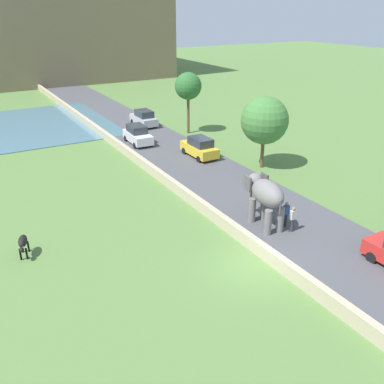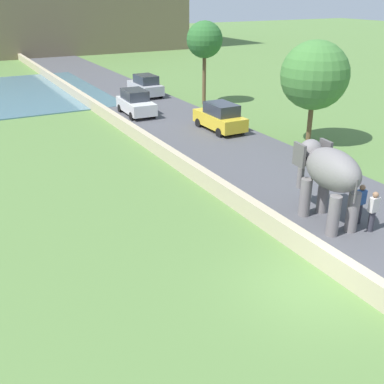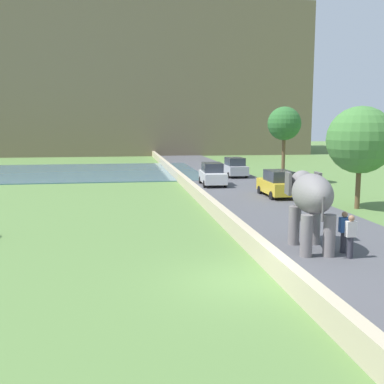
# 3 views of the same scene
# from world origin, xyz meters

# --- Properties ---
(ground_plane) EXTENTS (220.00, 220.00, 0.00)m
(ground_plane) POSITION_xyz_m (0.00, 0.00, 0.00)
(ground_plane) COLOR #567A3D
(road_surface) EXTENTS (7.00, 120.00, 0.06)m
(road_surface) POSITION_xyz_m (5.00, 20.00, 0.03)
(road_surface) COLOR #4C4C51
(road_surface) RESTS_ON ground
(barrier_wall) EXTENTS (0.40, 110.00, 0.77)m
(barrier_wall) POSITION_xyz_m (1.20, 18.00, 0.38)
(barrier_wall) COLOR tan
(barrier_wall) RESTS_ON ground
(lake) EXTENTS (36.00, 18.00, 0.08)m
(lake) POSITION_xyz_m (-14.00, 34.27, 0.04)
(lake) COLOR slate
(lake) RESTS_ON ground
(hill_distant) EXTENTS (64.00, 28.00, 23.26)m
(hill_distant) POSITION_xyz_m (-6.00, 70.56, 11.63)
(hill_distant) COLOR #75664C
(hill_distant) RESTS_ON ground
(elephant) EXTENTS (1.69, 3.54, 2.99)m
(elephant) POSITION_xyz_m (3.45, 3.17, 2.04)
(elephant) COLOR slate
(elephant) RESTS_ON ground
(person_beside_elephant) EXTENTS (0.36, 0.22, 1.63)m
(person_beside_elephant) POSITION_xyz_m (4.48, 2.38, 0.87)
(person_beside_elephant) COLOR #33333D
(person_beside_elephant) RESTS_ON ground
(person_trailing) EXTENTS (0.36, 0.22, 1.63)m
(person_trailing) POSITION_xyz_m (4.39, 1.67, 0.87)
(person_trailing) COLOR #33333D
(person_trailing) RESTS_ON ground
(car_yellow) EXTENTS (1.80, 4.00, 1.80)m
(car_yellow) POSITION_xyz_m (6.58, 15.89, 0.90)
(car_yellow) COLOR gold
(car_yellow) RESTS_ON ground
(car_silver) EXTENTS (1.82, 4.01, 1.80)m
(car_silver) POSITION_xyz_m (6.58, 27.86, 0.90)
(car_silver) COLOR #B7B7BC
(car_silver) RESTS_ON ground
(car_white) EXTENTS (1.93, 4.07, 1.80)m
(car_white) POSITION_xyz_m (3.43, 22.23, 0.90)
(car_white) COLOR white
(car_white) RESTS_ON ground
(tree_near) EXTENTS (3.79, 3.79, 5.83)m
(tree_near) POSITION_xyz_m (9.71, 11.17, 3.93)
(tree_near) COLOR brown
(tree_near) RESTS_ON ground
(tree_mid) EXTENTS (2.71, 2.71, 6.22)m
(tree_mid) POSITION_xyz_m (9.49, 23.05, 4.82)
(tree_mid) COLOR brown
(tree_mid) RESTS_ON ground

